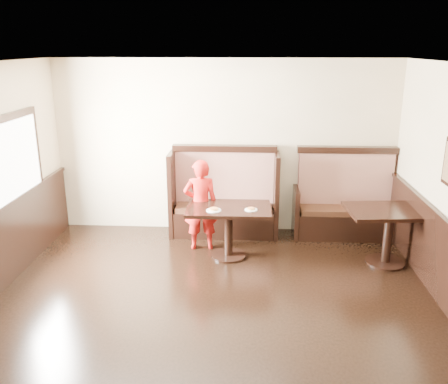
# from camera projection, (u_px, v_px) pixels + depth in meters

# --- Properties ---
(ground) EXTENTS (7.00, 7.00, 0.00)m
(ground) POSITION_uv_depth(u_px,v_px,m) (206.00, 356.00, 4.75)
(ground) COLOR black
(ground) RESTS_ON ground
(room_shell) EXTENTS (7.00, 7.00, 7.00)m
(room_shell) POSITION_uv_depth(u_px,v_px,m) (179.00, 282.00, 4.84)
(room_shell) COLOR beige
(room_shell) RESTS_ON ground
(booth_main) EXTENTS (1.75, 0.72, 1.45)m
(booth_main) POSITION_uv_depth(u_px,v_px,m) (224.00, 202.00, 7.74)
(booth_main) COLOR black
(booth_main) RESTS_ON ground
(booth_neighbor) EXTENTS (1.65, 0.72, 1.45)m
(booth_neighbor) POSITION_uv_depth(u_px,v_px,m) (345.00, 207.00, 7.65)
(booth_neighbor) COLOR black
(booth_neighbor) RESTS_ON ground
(table_main) EXTENTS (1.21, 0.76, 0.77)m
(table_main) POSITION_uv_depth(u_px,v_px,m) (229.00, 219.00, 6.83)
(table_main) COLOR black
(table_main) RESTS_ON ground
(table_neighbor) EXTENTS (1.24, 0.87, 0.81)m
(table_neighbor) POSITION_uv_depth(u_px,v_px,m) (389.00, 223.00, 6.60)
(table_neighbor) COLOR black
(table_neighbor) RESTS_ON ground
(child) EXTENTS (0.55, 0.40, 1.39)m
(child) POSITION_uv_depth(u_px,v_px,m) (201.00, 205.00, 7.09)
(child) COLOR red
(child) RESTS_ON ground
(pizza_plate_left) EXTENTS (0.21, 0.21, 0.04)m
(pizza_plate_left) POSITION_uv_depth(u_px,v_px,m) (214.00, 210.00, 6.63)
(pizza_plate_left) COLOR white
(pizza_plate_left) RESTS_ON table_main
(pizza_plate_right) EXTENTS (0.18, 0.18, 0.03)m
(pizza_plate_right) POSITION_uv_depth(u_px,v_px,m) (251.00, 209.00, 6.66)
(pizza_plate_right) COLOR white
(pizza_plate_right) RESTS_ON table_main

